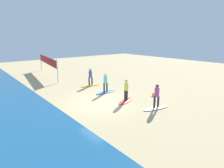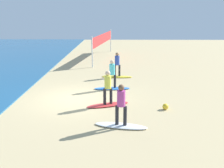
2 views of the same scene
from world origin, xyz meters
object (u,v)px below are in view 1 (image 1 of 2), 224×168
surfboard_red (126,101)px  surfer_blue (105,81)px  surfer_red (126,88)px  surfboard_yellow (91,85)px  surfboard_blue (106,92)px  volleyball_net (48,61)px  surfer_white (157,94)px  beach_ball (153,94)px  surfboard_white (156,108)px  surfer_yellow (90,76)px

surfboard_red → surfer_blue: size_ratio=1.28×
surfer_red → surfboard_yellow: 5.79m
surfboard_yellow → surfer_blue: bearing=88.3°
surfer_red → surfer_blue: 2.80m
surfer_red → surfboard_blue: 2.97m
volleyball_net → surfer_blue: bearing=-174.5°
surfer_white → surfboard_yellow: bearing=0.8°
volleyball_net → beach_ball: volleyball_net is taller
surfboard_white → surfer_yellow: surfer_yellow is taller
surfer_yellow → surfer_blue: bearing=174.0°
surfboard_white → surfer_blue: surfer_blue is taller
surfer_white → surfboard_yellow: surfer_white is taller
surfboard_blue → volleyball_net: bearing=-88.1°
surfboard_white → surfer_blue: (5.20, 0.42, 0.99)m
surfboard_red → surfer_blue: 2.97m
surfer_white → beach_ball: bearing=-47.5°
surfer_yellow → volleyball_net: volleyball_net is taller
volleyball_net → surfboard_yellow: bearing=-170.2°
surfboard_red → surfboard_yellow: (5.69, -0.47, 0.00)m
surfboard_red → volleyball_net: size_ratio=0.23×
surfer_white → beach_ball: size_ratio=5.77×
surfer_blue → surfer_red: bearing=176.6°
surfer_red → volleyball_net: 13.51m
surfboard_blue → surfboard_red: bearing=83.0°
surfboard_red → surfer_red: size_ratio=1.28×
surfboard_white → surfer_white: 0.99m
surfer_white → surfer_red: size_ratio=1.00×
surfer_yellow → volleyball_net: 7.92m
surfboard_blue → surfer_blue: (0.00, -0.00, 0.99)m
surfer_yellow → beach_ball: surfer_yellow is taller
surfer_blue → surfboard_white: bearing=-175.4°
surfboard_white → volleyball_net: bearing=-73.0°
surfer_red → beach_ball: 2.87m
surfer_white → volleyball_net: bearing=5.2°
surfboard_white → surfer_red: bearing=-64.6°
surfer_yellow → beach_ball: bearing=-160.3°
surfboard_red → volleyball_net: volleyball_net is taller
surfboard_white → surfboard_red: 2.47m
surfer_white → volleyball_net: volleyball_net is taller
surfboard_yellow → surfer_yellow: (0.00, 0.00, 0.99)m
surfer_white → surfboard_red: surfer_white is taller
surfer_white → surfboard_yellow: size_ratio=0.78×
surfer_white → surfboard_white: bearing=0.0°
surfboard_white → surfer_red: (2.40, 0.58, 0.99)m
surfboard_white → surfboard_yellow: 8.09m
surfboard_white → volleyball_net: 16.02m
surfboard_yellow → surfer_yellow: 0.99m
surfboard_white → surfer_yellow: (8.09, 0.11, 0.99)m
surfer_red → surfer_yellow: (5.69, -0.47, 0.00)m
volleyball_net → beach_ball: 14.48m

